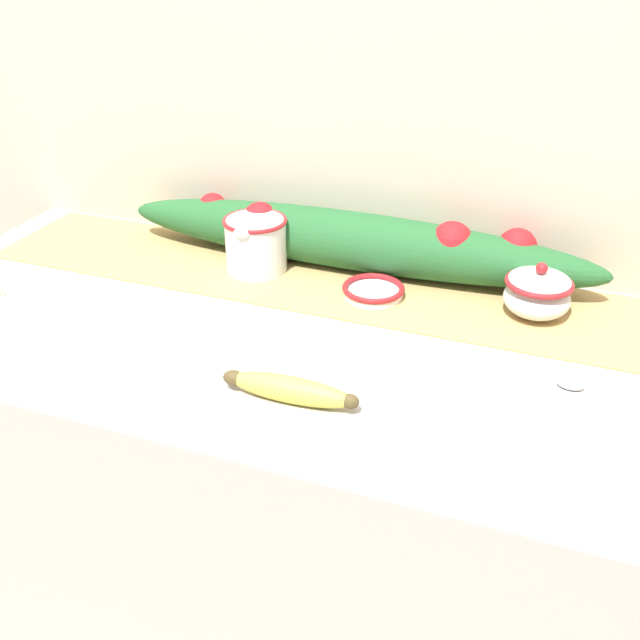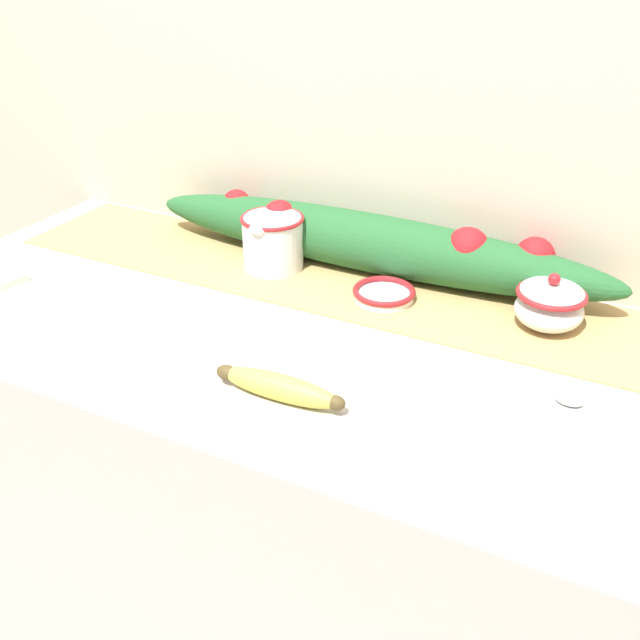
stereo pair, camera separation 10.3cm
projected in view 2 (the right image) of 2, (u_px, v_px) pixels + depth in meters
countertop at (307, 532)px, 1.38m from camera, size 1.49×0.64×0.90m
back_wall at (391, 102)px, 1.28m from camera, size 2.29×0.04×2.40m
table_runner at (351, 284)px, 1.30m from camera, size 1.37×0.25×0.00m
cream_pitcher at (273, 240)px, 1.33m from camera, size 0.12×0.14×0.10m
sugar_bowl at (550, 304)px, 1.14m from camera, size 0.11×0.11×0.10m
small_dish at (384, 294)px, 1.24m from camera, size 0.11×0.11×0.02m
banana at (279, 387)px, 0.98m from camera, size 0.20×0.04×0.04m
spoon at (558, 397)px, 0.99m from camera, size 0.20×0.03×0.01m
poinsettia_garland at (371, 241)px, 1.33m from camera, size 0.93×0.12×0.12m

